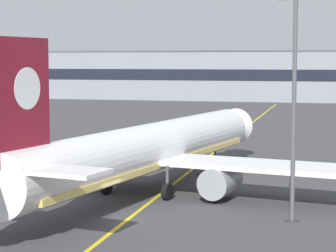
{
  "coord_description": "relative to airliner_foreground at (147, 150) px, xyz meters",
  "views": [
    {
      "loc": [
        14.33,
        -41.13,
        10.35
      ],
      "look_at": [
        1.9,
        5.72,
        5.65
      ],
      "focal_mm": 72.42,
      "sensor_mm": 36.0,
      "label": 1
    }
  ],
  "objects": [
    {
      "name": "safety_cone_by_nose_gear",
      "position": [
        1.85,
        17.06,
        -3.11
      ],
      "size": [
        0.44,
        0.44,
        0.55
      ],
      "color": "orange",
      "rests_on": "ground"
    },
    {
      "name": "ground_plane",
      "position": [
        0.66,
        -9.04,
        -3.37
      ],
      "size": [
        400.0,
        400.0,
        0.0
      ],
      "primitive_type": "plane",
      "color": "#3D3D3F"
    },
    {
      "name": "apron_lamp_post",
      "position": [
        11.74,
        -6.73,
        4.26
      ],
      "size": [
        2.24,
        0.9,
        14.63
      ],
      "color": "#515156",
      "rests_on": "ground"
    },
    {
      "name": "airliner_foreground",
      "position": [
        0.0,
        0.0,
        0.0
      ],
      "size": [
        32.34,
        41.31,
        11.65
      ],
      "color": "white",
      "rests_on": "ground"
    },
    {
      "name": "terminal_building",
      "position": [
        -6.51,
        124.2,
        3.15
      ],
      "size": [
        118.37,
        12.4,
        13.02
      ],
      "color": "gray",
      "rests_on": "ground"
    },
    {
      "name": "taxiway_centreline",
      "position": [
        0.66,
        20.96,
        -3.37
      ],
      "size": [
        4.27,
        179.96,
        0.01
      ],
      "primitive_type": "cube",
      "rotation": [
        0.0,
        0.0,
        0.02
      ],
      "color": "yellow",
      "rests_on": "ground"
    }
  ]
}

